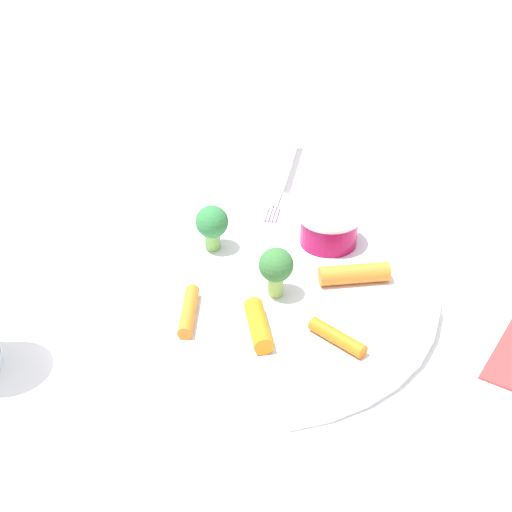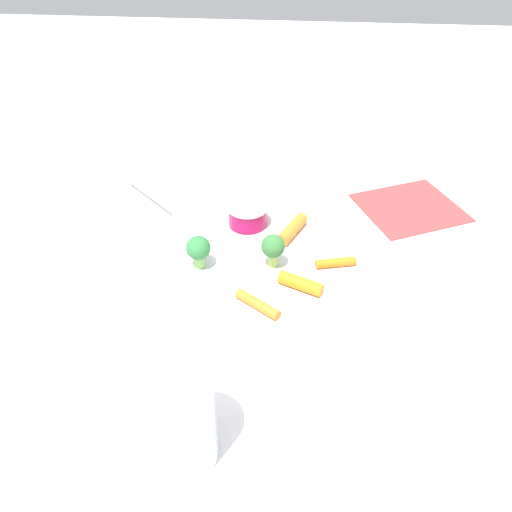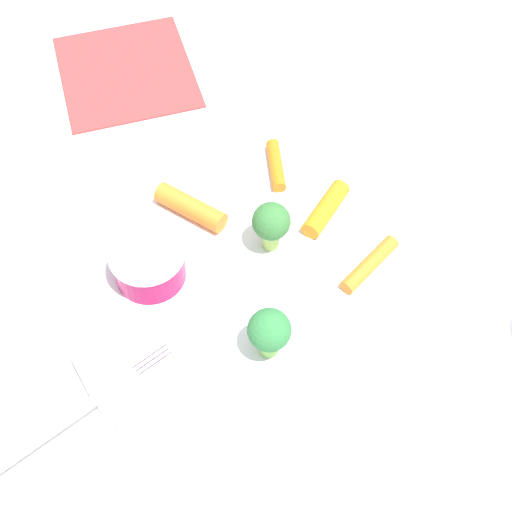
# 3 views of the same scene
# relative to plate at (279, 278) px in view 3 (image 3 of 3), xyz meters

# --- Properties ---
(ground_plane) EXTENTS (2.40, 2.40, 0.00)m
(ground_plane) POSITION_rel_plate_xyz_m (0.00, 0.00, -0.01)
(ground_plane) COLOR white
(plate) EXTENTS (0.31, 0.31, 0.01)m
(plate) POSITION_rel_plate_xyz_m (0.00, 0.00, 0.00)
(plate) COLOR white
(plate) RESTS_ON ground_plane
(sauce_cup) EXTENTS (0.05, 0.05, 0.03)m
(sauce_cup) POSITION_rel_plate_xyz_m (-0.09, -0.01, 0.02)
(sauce_cup) COLOR #990D45
(sauce_cup) RESTS_ON plate
(broccoli_floret_0) EXTENTS (0.03, 0.03, 0.04)m
(broccoli_floret_0) POSITION_rel_plate_xyz_m (-0.01, 0.02, 0.03)
(broccoli_floret_0) COLOR #95BF58
(broccoli_floret_0) RESTS_ON plate
(broccoli_floret_1) EXTENTS (0.03, 0.03, 0.04)m
(broccoli_floret_1) POSITION_rel_plate_xyz_m (-0.00, -0.06, 0.03)
(broccoli_floret_1) COLOR #7FB958
(broccoli_floret_1) RESTS_ON plate
(carrot_stick_0) EXTENTS (0.06, 0.04, 0.02)m
(carrot_stick_0) POSITION_rel_plate_xyz_m (-0.07, 0.05, 0.01)
(carrot_stick_0) COLOR orange
(carrot_stick_0) RESTS_ON plate
(carrot_stick_1) EXTENTS (0.03, 0.05, 0.02)m
(carrot_stick_1) POSITION_rel_plate_xyz_m (0.03, 0.06, 0.01)
(carrot_stick_1) COLOR orange
(carrot_stick_1) RESTS_ON plate
(carrot_stick_2) EXTENTS (0.04, 0.05, 0.01)m
(carrot_stick_2) POSITION_rel_plate_xyz_m (0.06, 0.01, 0.01)
(carrot_stick_2) COLOR orange
(carrot_stick_2) RESTS_ON plate
(carrot_stick_3) EXTENTS (0.02, 0.05, 0.01)m
(carrot_stick_3) POSITION_rel_plate_xyz_m (-0.01, 0.10, 0.01)
(carrot_stick_3) COLOR orange
(carrot_stick_3) RESTS_ON plate
(fork) EXTENTS (0.14, 0.14, 0.00)m
(fork) POSITION_rel_plate_xyz_m (-0.13, -0.14, 0.01)
(fork) COLOR #C1B1C3
(fork) RESTS_ON plate
(napkin) EXTENTS (0.17, 0.17, 0.00)m
(napkin) POSITION_rel_plate_xyz_m (-0.17, 0.21, -0.00)
(napkin) COLOR #B23534
(napkin) RESTS_ON ground_plane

